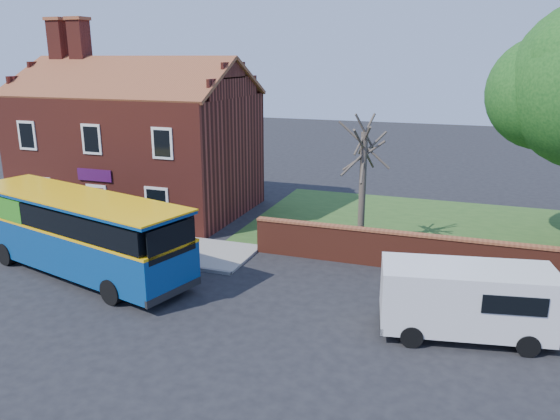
% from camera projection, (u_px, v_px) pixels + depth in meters
% --- Properties ---
extents(ground, '(120.00, 120.00, 0.00)m').
position_uv_depth(ground, '(132.00, 309.00, 19.09)').
color(ground, black).
rests_on(ground, ground).
extents(pavement, '(18.00, 3.50, 0.12)m').
position_uv_depth(pavement, '(77.00, 237.00, 26.53)').
color(pavement, gray).
rests_on(pavement, ground).
extents(kerb, '(18.00, 0.15, 0.14)m').
position_uv_depth(kerb, '(52.00, 248.00, 24.94)').
color(kerb, slate).
rests_on(kerb, ground).
extents(grass_strip, '(26.00, 12.00, 0.04)m').
position_uv_depth(grass_strip, '(512.00, 237.00, 26.71)').
color(grass_strip, '#426B28').
rests_on(grass_strip, ground).
extents(shop_building, '(12.30, 8.13, 10.50)m').
position_uv_depth(shop_building, '(139.00, 150.00, 30.85)').
color(shop_building, maroon).
rests_on(shop_building, ground).
extents(boundary_wall, '(22.00, 0.38, 1.60)m').
position_uv_depth(boundary_wall, '(523.00, 264.00, 21.05)').
color(boundary_wall, maroon).
rests_on(boundary_wall, ground).
extents(bus, '(10.99, 5.34, 3.24)m').
position_uv_depth(bus, '(73.00, 228.00, 22.01)').
color(bus, navy).
rests_on(bus, ground).
extents(van_near, '(5.52, 2.99, 2.30)m').
position_uv_depth(van_near, '(467.00, 298.00, 16.94)').
color(van_near, silver).
rests_on(van_near, ground).
extents(bare_tree, '(2.19, 2.61, 5.84)m').
position_uv_depth(bare_tree, '(363.00, 184.00, 24.49)').
color(bare_tree, '#4C4238').
rests_on(bare_tree, ground).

